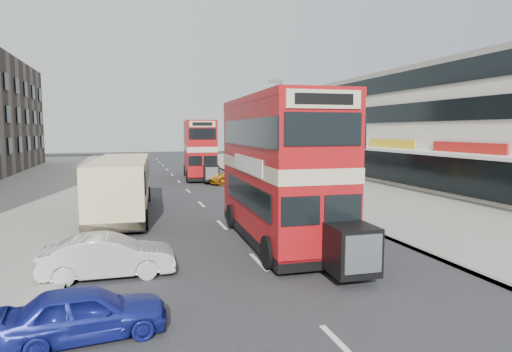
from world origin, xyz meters
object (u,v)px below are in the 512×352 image
object	(u,v)px
pedestrian_near	(321,182)
cyclist	(250,180)
bus_main	(279,169)
car_left_front	(109,256)
street_lamp	(280,126)
pedestrian_far	(255,165)
car_left_near	(86,312)
car_right_a	(275,192)
bus_second	(199,149)
car_right_b	(238,176)
coach	(122,184)

from	to	relation	value
pedestrian_near	cyclist	bearing A→B (deg)	-87.45
bus_main	car_left_front	world-z (taller)	bus_main
street_lamp	pedestrian_far	distance (m)	13.15
bus_main	car_left_front	size ratio (longest dim) A/B	2.59
car_left_near	car_right_a	xyz separation A→B (m)	(9.76, 15.72, 0.02)
bus_main	pedestrian_far	bearing A→B (deg)	-102.37
car_left_front	pedestrian_near	world-z (taller)	pedestrian_near
car_left_near	car_left_front	size ratio (longest dim) A/B	0.87
cyclist	car_right_a	bearing A→B (deg)	-96.84
car_left_front	street_lamp	bearing A→B (deg)	-33.89
car_right_a	car_left_front	bearing A→B (deg)	-31.93
street_lamp	car_left_near	bearing A→B (deg)	-120.19
bus_second	car_right_b	xyz separation A→B (m)	(2.31, -5.26, -2.06)
car_left_front	car_right_b	distance (m)	22.85
bus_second	pedestrian_near	size ratio (longest dim) A/B	4.88
car_left_near	cyclist	size ratio (longest dim) A/B	1.55
street_lamp	cyclist	bearing A→B (deg)	140.07
car_right_b	cyclist	size ratio (longest dim) A/B	2.21
car_right_a	car_right_b	bearing A→B (deg)	-172.38
bus_second	car_left_front	bearing A→B (deg)	80.12
car_left_front	pedestrian_far	bearing A→B (deg)	-23.30
car_left_front	coach	bearing A→B (deg)	-0.22
car_right_a	car_left_near	bearing A→B (deg)	-24.89
street_lamp	pedestrian_far	world-z (taller)	street_lamp
coach	pedestrian_far	bearing A→B (deg)	58.55
car_left_near	car_right_b	size ratio (longest dim) A/B	0.70
car_right_b	cyclist	xyz separation A→B (m)	(0.15, -3.21, 0.06)
car_left_near	pedestrian_far	world-z (taller)	pedestrian_far
coach	cyclist	size ratio (longest dim) A/B	4.81
coach	pedestrian_far	xyz separation A→B (m)	(12.82, 18.34, -0.68)
pedestrian_near	cyclist	size ratio (longest dim) A/B	0.89
pedestrian_far	car_left_near	bearing A→B (deg)	-106.80
street_lamp	car_right_a	size ratio (longest dim) A/B	1.96
car_left_front	cyclist	distance (m)	20.03
coach	car_right_a	distance (m)	9.35
car_left_near	cyclist	distance (m)	23.75
car_left_near	pedestrian_near	xyz separation A→B (m)	(12.97, 15.70, 0.55)
car_right_a	street_lamp	bearing A→B (deg)	163.15
bus_second	cyclist	size ratio (longest dim) A/B	4.35
car_left_near	cyclist	xyz separation A→B (m)	(9.80, 21.64, 0.15)
coach	car_left_front	bearing A→B (deg)	-88.07
street_lamp	bus_second	size ratio (longest dim) A/B	0.85
bus_main	car_right_b	distance (m)	18.76
street_lamp	coach	distance (m)	12.93
coach	pedestrian_near	bearing A→B (deg)	10.47
car_right_b	pedestrian_far	distance (m)	8.55
pedestrian_far	street_lamp	bearing A→B (deg)	-92.35
street_lamp	car_right_a	distance (m)	6.33
car_right_b	car_left_front	bearing A→B (deg)	-19.80
car_left_near	car_right_a	distance (m)	18.51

